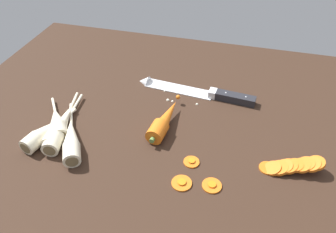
{
  "coord_description": "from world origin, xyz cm",
  "views": [
    {
      "loc": [
        17.09,
        -65.75,
        56.06
      ],
      "look_at": [
        0.0,
        -2.0,
        1.5
      ],
      "focal_mm": 35.71,
      "sensor_mm": 36.0,
      "label": 1
    }
  ],
  "objects_px": {
    "parsnip_front": "(61,126)",
    "carrot_slice_stack": "(292,166)",
    "carrot_slice_stray_mid": "(212,185)",
    "carrot_slice_stray_near": "(182,183)",
    "parsnip_back": "(43,134)",
    "parsnip_mid_left": "(71,140)",
    "whole_carrot": "(164,120)",
    "chefs_knife": "(193,91)",
    "parsnip_mid_right": "(57,122)",
    "parsnip_outer": "(60,128)",
    "carrot_slice_stray_far": "(191,161)"
  },
  "relations": [
    {
      "from": "parsnip_back",
      "to": "carrot_slice_stray_near",
      "type": "distance_m",
      "value": 0.36
    },
    {
      "from": "carrot_slice_stray_near",
      "to": "carrot_slice_stack",
      "type": "bearing_deg",
      "value": 23.69
    },
    {
      "from": "carrot_slice_stray_far",
      "to": "carrot_slice_stray_mid",
      "type": "bearing_deg",
      "value": -44.59
    },
    {
      "from": "carrot_slice_stray_mid",
      "to": "parsnip_mid_right",
      "type": "bearing_deg",
      "value": 168.37
    },
    {
      "from": "parsnip_mid_left",
      "to": "parsnip_mid_right",
      "type": "distance_m",
      "value": 0.08
    },
    {
      "from": "chefs_knife",
      "to": "carrot_slice_stack",
      "type": "relative_size",
      "value": 2.57
    },
    {
      "from": "carrot_slice_stray_near",
      "to": "carrot_slice_stray_mid",
      "type": "distance_m",
      "value": 0.06
    },
    {
      "from": "chefs_knife",
      "to": "parsnip_back",
      "type": "relative_size",
      "value": 1.98
    },
    {
      "from": "whole_carrot",
      "to": "parsnip_back",
      "type": "bearing_deg",
      "value": -155.75
    },
    {
      "from": "parsnip_front",
      "to": "parsnip_mid_right",
      "type": "xyz_separation_m",
      "value": [
        -0.02,
        0.01,
        0.0
      ]
    },
    {
      "from": "whole_carrot",
      "to": "parsnip_mid_left",
      "type": "bearing_deg",
      "value": -147.58
    },
    {
      "from": "carrot_slice_stray_far",
      "to": "parsnip_outer",
      "type": "bearing_deg",
      "value": 178.56
    },
    {
      "from": "whole_carrot",
      "to": "parsnip_front",
      "type": "bearing_deg",
      "value": -160.47
    },
    {
      "from": "parsnip_mid_left",
      "to": "parsnip_outer",
      "type": "height_order",
      "value": "same"
    },
    {
      "from": "parsnip_front",
      "to": "carrot_slice_stack",
      "type": "xyz_separation_m",
      "value": [
        0.55,
        0.02,
        -0.01
      ]
    },
    {
      "from": "carrot_slice_stray_near",
      "to": "parsnip_mid_left",
      "type": "bearing_deg",
      "value": 170.89
    },
    {
      "from": "parsnip_front",
      "to": "carrot_slice_stack",
      "type": "distance_m",
      "value": 0.55
    },
    {
      "from": "chefs_knife",
      "to": "parsnip_mid_left",
      "type": "height_order",
      "value": "parsnip_mid_left"
    },
    {
      "from": "parsnip_back",
      "to": "parsnip_mid_right",
      "type": "bearing_deg",
      "value": 76.49
    },
    {
      "from": "parsnip_outer",
      "to": "carrot_slice_stray_far",
      "type": "xyz_separation_m",
      "value": [
        0.33,
        -0.01,
        -0.02
      ]
    },
    {
      "from": "carrot_slice_stray_mid",
      "to": "carrot_slice_stray_near",
      "type": "bearing_deg",
      "value": -170.87
    },
    {
      "from": "parsnip_mid_left",
      "to": "parsnip_mid_right",
      "type": "relative_size",
      "value": 1.35
    },
    {
      "from": "parsnip_front",
      "to": "whole_carrot",
      "type": "bearing_deg",
      "value": 19.53
    },
    {
      "from": "parsnip_mid_left",
      "to": "carrot_slice_stray_far",
      "type": "bearing_deg",
      "value": 4.04
    },
    {
      "from": "chefs_knife",
      "to": "parsnip_back",
      "type": "bearing_deg",
      "value": -136.98
    },
    {
      "from": "whole_carrot",
      "to": "carrot_slice_stray_mid",
      "type": "distance_m",
      "value": 0.22
    },
    {
      "from": "carrot_slice_stray_mid",
      "to": "carrot_slice_stray_far",
      "type": "xyz_separation_m",
      "value": [
        -0.06,
        0.05,
        0.0
      ]
    },
    {
      "from": "carrot_slice_stray_near",
      "to": "parsnip_back",
      "type": "bearing_deg",
      "value": 172.61
    },
    {
      "from": "parsnip_mid_right",
      "to": "carrot_slice_stack",
      "type": "relative_size",
      "value": 1.13
    },
    {
      "from": "chefs_knife",
      "to": "carrot_slice_stray_mid",
      "type": "relative_size",
      "value": 8.36
    },
    {
      "from": "carrot_slice_stray_mid",
      "to": "carrot_slice_stack",
      "type": "bearing_deg",
      "value": 28.68
    },
    {
      "from": "whole_carrot",
      "to": "carrot_slice_stray_far",
      "type": "relative_size",
      "value": 5.31
    },
    {
      "from": "parsnip_back",
      "to": "carrot_slice_stack",
      "type": "height_order",
      "value": "parsnip_back"
    },
    {
      "from": "parsnip_front",
      "to": "carrot_slice_stray_mid",
      "type": "xyz_separation_m",
      "value": [
        0.39,
        -0.07,
        -0.02
      ]
    },
    {
      "from": "parsnip_outer",
      "to": "carrot_slice_stray_near",
      "type": "xyz_separation_m",
      "value": [
        0.32,
        -0.07,
        -0.02
      ]
    },
    {
      "from": "chefs_knife",
      "to": "parsnip_mid_right",
      "type": "relative_size",
      "value": 2.27
    },
    {
      "from": "carrot_slice_stray_far",
      "to": "chefs_knife",
      "type": "bearing_deg",
      "value": 101.08
    },
    {
      "from": "parsnip_mid_left",
      "to": "carrot_slice_stack",
      "type": "relative_size",
      "value": 1.53
    },
    {
      "from": "parsnip_mid_right",
      "to": "carrot_slice_stray_mid",
      "type": "relative_size",
      "value": 3.69
    },
    {
      "from": "carrot_slice_stack",
      "to": "carrot_slice_stray_near",
      "type": "height_order",
      "value": "carrot_slice_stack"
    },
    {
      "from": "parsnip_mid_right",
      "to": "parsnip_outer",
      "type": "relative_size",
      "value": 0.65
    },
    {
      "from": "parsnip_outer",
      "to": "carrot_slice_stray_mid",
      "type": "bearing_deg",
      "value": -9.22
    },
    {
      "from": "parsnip_front",
      "to": "parsnip_mid_right",
      "type": "height_order",
      "value": "same"
    },
    {
      "from": "parsnip_mid_right",
      "to": "parsnip_back",
      "type": "height_order",
      "value": "same"
    },
    {
      "from": "parsnip_front",
      "to": "carrot_slice_stray_mid",
      "type": "distance_m",
      "value": 0.39
    },
    {
      "from": "chefs_knife",
      "to": "whole_carrot",
      "type": "distance_m",
      "value": 0.17
    },
    {
      "from": "whole_carrot",
      "to": "parsnip_outer",
      "type": "xyz_separation_m",
      "value": [
        -0.24,
        -0.09,
        -0.0
      ]
    },
    {
      "from": "parsnip_outer",
      "to": "parsnip_front",
      "type": "bearing_deg",
      "value": 97.05
    },
    {
      "from": "parsnip_mid_left",
      "to": "carrot_slice_stray_near",
      "type": "distance_m",
      "value": 0.28
    },
    {
      "from": "parsnip_mid_right",
      "to": "carrot_slice_stack",
      "type": "distance_m",
      "value": 0.57
    }
  ]
}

